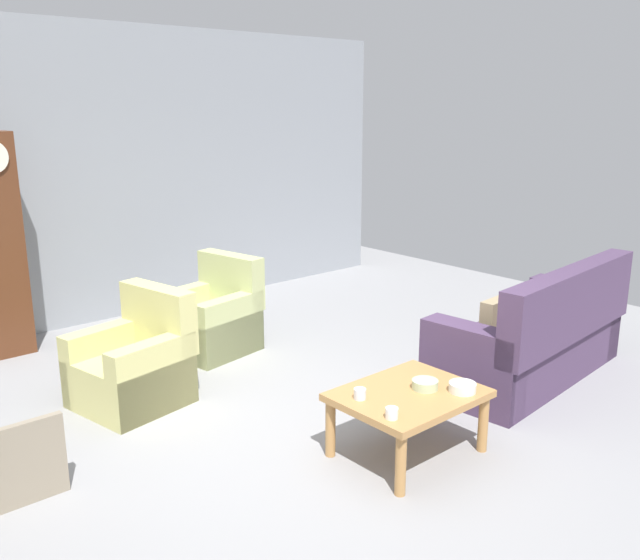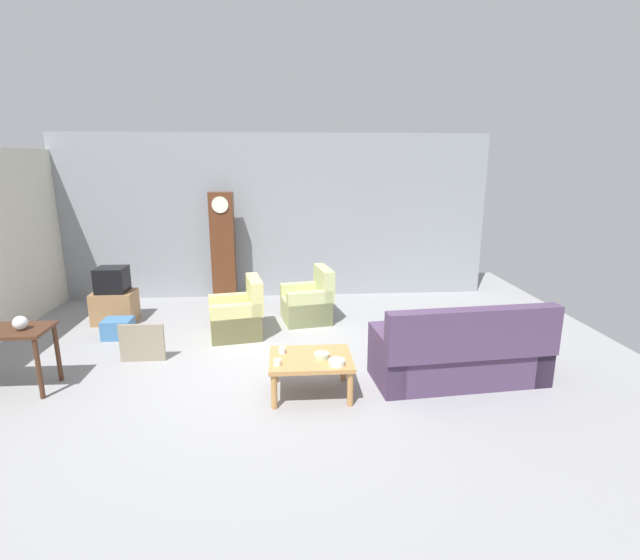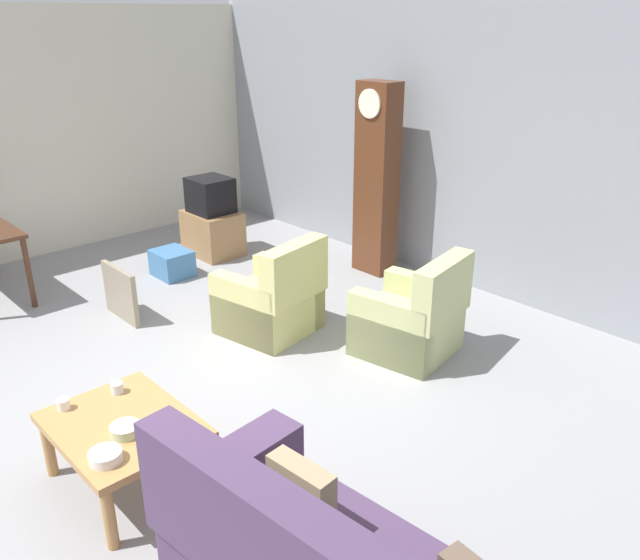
# 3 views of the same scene
# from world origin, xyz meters

# --- Properties ---
(ground_plane) EXTENTS (10.40, 10.40, 0.00)m
(ground_plane) POSITION_xyz_m (0.00, 0.00, 0.00)
(ground_plane) COLOR gray
(garage_door_wall) EXTENTS (8.40, 0.16, 3.20)m
(garage_door_wall) POSITION_xyz_m (0.00, 3.60, 1.60)
(garage_door_wall) COLOR gray
(garage_door_wall) RESTS_ON ground_plane
(couch_floral) EXTENTS (2.17, 1.07, 1.04)m
(couch_floral) POSITION_xyz_m (2.32, -0.57, 0.35)
(couch_floral) COLOR #4C3856
(couch_floral) RESTS_ON ground_plane
(armchair_olive_near) EXTENTS (0.92, 0.89, 0.92)m
(armchair_olive_near) POSITION_xyz_m (-0.58, 1.26, 0.31)
(armchair_olive_near) COLOR #CCC67A
(armchair_olive_near) RESTS_ON ground_plane
(armchair_olive_far) EXTENTS (0.92, 0.89, 0.92)m
(armchair_olive_far) POSITION_xyz_m (0.56, 1.89, 0.31)
(armchair_olive_far) COLOR #B9C180
(armchair_olive_far) RESTS_ON ground_plane
(coffee_table_wood) EXTENTS (0.96, 0.76, 0.46)m
(coffee_table_wood) POSITION_xyz_m (0.46, -0.75, 0.39)
(coffee_table_wood) COLOR #B27F47
(coffee_table_wood) RESTS_ON ground_plane
(grandfather_clock) EXTENTS (0.44, 0.30, 2.12)m
(grandfather_clock) POSITION_xyz_m (-1.00, 3.10, 1.07)
(grandfather_clock) COLOR #562D19
(grandfather_clock) RESTS_ON ground_plane
(tv_stand_cabinet) EXTENTS (0.68, 0.52, 0.54)m
(tv_stand_cabinet) POSITION_xyz_m (-2.73, 2.05, 0.27)
(tv_stand_cabinet) COLOR #997047
(tv_stand_cabinet) RESTS_ON ground_plane
(tv_crt) EXTENTS (0.48, 0.44, 0.42)m
(tv_crt) POSITION_xyz_m (-2.73, 2.05, 0.75)
(tv_crt) COLOR black
(tv_crt) RESTS_ON tv_stand_cabinet
(framed_picture_leaning) EXTENTS (0.60, 0.05, 0.53)m
(framed_picture_leaning) POSITION_xyz_m (-1.80, 0.35, 0.26)
(framed_picture_leaning) COLOR gray
(framed_picture_leaning) RESTS_ON ground_plane
(storage_box_blue) EXTENTS (0.43, 0.37, 0.30)m
(storage_box_blue) POSITION_xyz_m (-2.44, 1.30, 0.15)
(storage_box_blue) COLOR teal
(storage_box_blue) RESTS_ON ground_plane
(glass_dome_cloche) EXTENTS (0.17, 0.17, 0.17)m
(glass_dome_cloche) POSITION_xyz_m (-2.89, -0.45, 0.86)
(glass_dome_cloche) COLOR silver
(glass_dome_cloche) RESTS_ON console_table_dark
(cup_white_porcelain) EXTENTS (0.08, 0.08, 0.07)m
(cup_white_porcelain) POSITION_xyz_m (0.07, -0.95, 0.50)
(cup_white_porcelain) COLOR white
(cup_white_porcelain) RESTS_ON coffee_table_wood
(cup_blue_rimmed) EXTENTS (0.08, 0.08, 0.07)m
(cup_blue_rimmed) POSITION_xyz_m (0.13, -0.62, 0.50)
(cup_blue_rimmed) COLOR silver
(cup_blue_rimmed) RESTS_ON coffee_table_wood
(bowl_white_stacked) EXTENTS (0.19, 0.19, 0.06)m
(bowl_white_stacked) POSITION_xyz_m (0.74, -0.99, 0.49)
(bowl_white_stacked) COLOR white
(bowl_white_stacked) RESTS_ON coffee_table_wood
(bowl_shallow_green) EXTENTS (0.18, 0.18, 0.06)m
(bowl_shallow_green) POSITION_xyz_m (0.58, -0.79, 0.49)
(bowl_shallow_green) COLOR #B2C69E
(bowl_shallow_green) RESTS_ON coffee_table_wood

